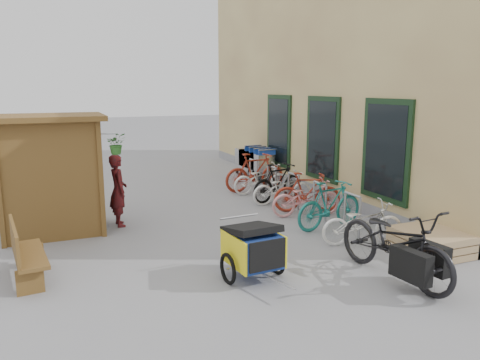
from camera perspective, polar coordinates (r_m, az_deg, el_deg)
name	(u,v)px	position (r m, az deg, el deg)	size (l,w,h in m)	color
ground	(246,250)	(8.65, 0.77, -8.57)	(80.00, 80.00, 0.00)	gray
building	(382,68)	(15.43, 16.93, 12.88)	(6.07, 13.00, 7.00)	#DDC97F
kiosk	(45,158)	(10.04, -22.64, 2.47)	(2.49, 1.65, 2.40)	brown
bike_rack	(293,187)	(11.57, 6.53, -0.87)	(0.05, 5.35, 0.86)	#A5A8AD
pallet_stack	(431,242)	(9.12, 22.22, -7.00)	(1.00, 1.20, 0.40)	tan
bench	(24,252)	(7.96, -24.81, -7.95)	(0.59, 1.46, 0.90)	brown
shopping_carts	(254,159)	(15.30, 1.72, 2.58)	(0.60, 2.01, 1.07)	silver
child_trailer	(253,247)	(7.30, 1.59, -8.12)	(0.96, 1.59, 0.92)	navy
cargo_bike	(396,243)	(7.63, 18.45, -7.29)	(1.01, 2.32, 1.18)	black
person_kiosk	(118,190)	(10.29, -14.63, -1.24)	(0.56, 0.37, 1.54)	maroon
bike_0	(362,223)	(9.15, 14.70, -5.07)	(0.56, 1.60, 0.84)	white
bike_1	(330,205)	(9.99, 10.89, -2.98)	(0.48, 1.70, 1.02)	#1E7971
bike_2	(306,198)	(10.87, 8.06, -2.16)	(0.57, 1.64, 0.86)	pink
bike_3	(307,192)	(11.23, 8.20, -1.47)	(0.45, 1.60, 0.96)	maroon
bike_4	(282,188)	(11.90, 5.20, -0.99)	(0.55, 1.59, 0.84)	white
bike_5	(278,182)	(12.20, 4.67, -0.26)	(0.47, 1.68, 1.01)	black
bike_6	(261,179)	(13.02, 2.62, 0.15)	(0.57, 1.62, 0.85)	white
bike_7	(255,172)	(13.33, 1.85, 0.97)	(0.52, 1.84, 1.11)	maroon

